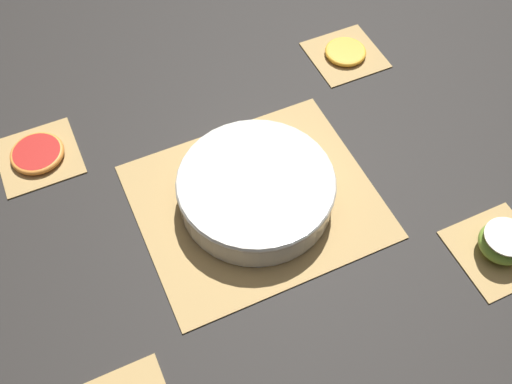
# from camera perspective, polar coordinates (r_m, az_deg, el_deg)

# --- Properties ---
(ground_plane) EXTENTS (6.00, 6.00, 0.00)m
(ground_plane) POSITION_cam_1_polar(r_m,az_deg,el_deg) (1.08, 0.00, -0.93)
(ground_plane) COLOR black
(bamboo_mat_center) EXTENTS (0.42, 0.36, 0.01)m
(bamboo_mat_center) POSITION_cam_1_polar(r_m,az_deg,el_deg) (1.08, 0.00, -0.84)
(bamboo_mat_center) COLOR #A8844C
(bamboo_mat_center) RESTS_ON ground_plane
(coaster_mat_near_right) EXTENTS (0.15, 0.15, 0.01)m
(coaster_mat_near_right) POSITION_cam_1_polar(r_m,az_deg,el_deg) (1.11, 22.04, -5.17)
(coaster_mat_near_right) COLOR #A8844C
(coaster_mat_near_right) RESTS_ON ground_plane
(coaster_mat_far_left) EXTENTS (0.15, 0.15, 0.01)m
(coaster_mat_far_left) POSITION_cam_1_polar(r_m,az_deg,el_deg) (1.21, -20.00, 3.22)
(coaster_mat_far_left) COLOR #A8844C
(coaster_mat_far_left) RESTS_ON ground_plane
(coaster_mat_far_right) EXTENTS (0.15, 0.15, 0.01)m
(coaster_mat_far_right) POSITION_cam_1_polar(r_m,az_deg,el_deg) (1.34, 8.48, 12.82)
(coaster_mat_far_right) COLOR #A8844C
(coaster_mat_far_right) RESTS_ON ground_plane
(fruit_salad_bowl) EXTENTS (0.28, 0.28, 0.06)m
(fruit_salad_bowl) POSITION_cam_1_polar(r_m,az_deg,el_deg) (1.05, 0.02, 0.31)
(fruit_salad_bowl) COLOR silver
(fruit_salad_bowl) RESTS_ON bamboo_mat_center
(apple_half) EXTENTS (0.08, 0.08, 0.04)m
(apple_half) POSITION_cam_1_polar(r_m,az_deg,el_deg) (1.09, 22.47, -4.48)
(apple_half) COLOR #7FAD38
(apple_half) RESTS_ON coaster_mat_near_right
(orange_slice_whole) EXTENTS (0.09, 0.09, 0.01)m
(orange_slice_whole) POSITION_cam_1_polar(r_m,az_deg,el_deg) (1.34, 8.52, 13.07)
(orange_slice_whole) COLOR orange
(orange_slice_whole) RESTS_ON coaster_mat_far_right
(grapefruit_slice) EXTENTS (0.10, 0.10, 0.01)m
(grapefruit_slice) POSITION_cam_1_polar(r_m,az_deg,el_deg) (1.21, -20.12, 3.48)
(grapefruit_slice) COLOR #B2231E
(grapefruit_slice) RESTS_ON coaster_mat_far_left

